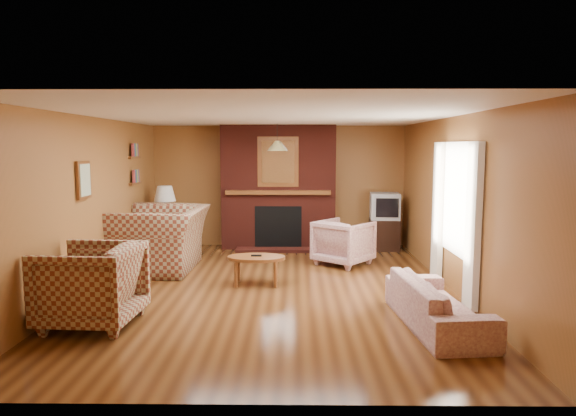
{
  "coord_description": "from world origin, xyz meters",
  "views": [
    {
      "loc": [
        0.31,
        -7.01,
        1.99
      ],
      "look_at": [
        0.22,
        0.6,
        1.07
      ],
      "focal_mm": 32.0,
      "sensor_mm": 36.0,
      "label": 1
    }
  ],
  "objects_px": {
    "table_lamp": "(165,202)",
    "tv_stand": "(384,234)",
    "floral_armchair": "(344,242)",
    "coffee_table": "(256,260)",
    "side_table": "(166,237)",
    "floral_sofa": "(437,303)",
    "crt_tv": "(385,206)",
    "plaid_loveseat": "(161,239)",
    "plaid_armchair": "(91,285)",
    "fireplace": "(278,188)"
  },
  "relations": [
    {
      "from": "floral_sofa",
      "to": "side_table",
      "type": "height_order",
      "value": "side_table"
    },
    {
      "from": "tv_stand",
      "to": "table_lamp",
      "type": "bearing_deg",
      "value": -172.81
    },
    {
      "from": "plaid_armchair",
      "to": "plaid_loveseat",
      "type": "bearing_deg",
      "value": -178.89
    },
    {
      "from": "plaid_loveseat",
      "to": "plaid_armchair",
      "type": "bearing_deg",
      "value": -0.77
    },
    {
      "from": "coffee_table",
      "to": "crt_tv",
      "type": "distance_m",
      "value": 3.47
    },
    {
      "from": "floral_armchair",
      "to": "crt_tv",
      "type": "bearing_deg",
      "value": -86.05
    },
    {
      "from": "plaid_armchair",
      "to": "floral_armchair",
      "type": "height_order",
      "value": "plaid_armchair"
    },
    {
      "from": "floral_sofa",
      "to": "table_lamp",
      "type": "bearing_deg",
      "value": 40.49
    },
    {
      "from": "tv_stand",
      "to": "crt_tv",
      "type": "xyz_separation_m",
      "value": [
        0.0,
        -0.01,
        0.55
      ]
    },
    {
      "from": "plaid_armchair",
      "to": "coffee_table",
      "type": "relative_size",
      "value": 1.21
    },
    {
      "from": "side_table",
      "to": "table_lamp",
      "type": "distance_m",
      "value": 0.67
    },
    {
      "from": "tv_stand",
      "to": "plaid_armchair",
      "type": "bearing_deg",
      "value": -130.64
    },
    {
      "from": "plaid_loveseat",
      "to": "table_lamp",
      "type": "xyz_separation_m",
      "value": [
        -0.25,
        1.31,
        0.46
      ]
    },
    {
      "from": "tv_stand",
      "to": "crt_tv",
      "type": "distance_m",
      "value": 0.55
    },
    {
      "from": "floral_armchair",
      "to": "coffee_table",
      "type": "distance_m",
      "value": 1.9
    },
    {
      "from": "table_lamp",
      "to": "crt_tv",
      "type": "height_order",
      "value": "table_lamp"
    },
    {
      "from": "side_table",
      "to": "tv_stand",
      "type": "bearing_deg",
      "value": 4.82
    },
    {
      "from": "coffee_table",
      "to": "tv_stand",
      "type": "xyz_separation_m",
      "value": [
        2.29,
        2.56,
        -0.06
      ]
    },
    {
      "from": "fireplace",
      "to": "side_table",
      "type": "distance_m",
      "value": 2.34
    },
    {
      "from": "tv_stand",
      "to": "side_table",
      "type": "bearing_deg",
      "value": -172.81
    },
    {
      "from": "plaid_armchair",
      "to": "floral_sofa",
      "type": "distance_m",
      "value": 3.86
    },
    {
      "from": "coffee_table",
      "to": "tv_stand",
      "type": "bearing_deg",
      "value": 48.28
    },
    {
      "from": "plaid_loveseat",
      "to": "floral_sofa",
      "type": "distance_m",
      "value": 4.57
    },
    {
      "from": "fireplace",
      "to": "floral_armchair",
      "type": "height_order",
      "value": "fireplace"
    },
    {
      "from": "fireplace",
      "to": "crt_tv",
      "type": "relative_size",
      "value": 4.11
    },
    {
      "from": "plaid_loveseat",
      "to": "floral_armchair",
      "type": "xyz_separation_m",
      "value": [
        3.0,
        0.4,
        -0.13
      ]
    },
    {
      "from": "plaid_loveseat",
      "to": "table_lamp",
      "type": "bearing_deg",
      "value": -167.8
    },
    {
      "from": "plaid_loveseat",
      "to": "crt_tv",
      "type": "xyz_separation_m",
      "value": [
        3.9,
        1.66,
        0.34
      ]
    },
    {
      "from": "plaid_armchair",
      "to": "floral_sofa",
      "type": "height_order",
      "value": "plaid_armchair"
    },
    {
      "from": "fireplace",
      "to": "coffee_table",
      "type": "distance_m",
      "value": 2.88
    },
    {
      "from": "floral_sofa",
      "to": "table_lamp",
      "type": "height_order",
      "value": "table_lamp"
    },
    {
      "from": "tv_stand",
      "to": "crt_tv",
      "type": "height_order",
      "value": "crt_tv"
    },
    {
      "from": "fireplace",
      "to": "table_lamp",
      "type": "xyz_separation_m",
      "value": [
        -2.1,
        -0.53,
        -0.22
      ]
    },
    {
      "from": "plaid_armchair",
      "to": "crt_tv",
      "type": "bearing_deg",
      "value": 140.25
    },
    {
      "from": "coffee_table",
      "to": "side_table",
      "type": "height_order",
      "value": "side_table"
    },
    {
      "from": "floral_armchair",
      "to": "tv_stand",
      "type": "bearing_deg",
      "value": -85.93
    },
    {
      "from": "floral_sofa",
      "to": "floral_armchair",
      "type": "xyz_separation_m",
      "value": [
        -0.75,
        3.01,
        0.12
      ]
    },
    {
      "from": "coffee_table",
      "to": "side_table",
      "type": "distance_m",
      "value": 2.89
    },
    {
      "from": "plaid_armchair",
      "to": "floral_armchair",
      "type": "relative_size",
      "value": 1.21
    },
    {
      "from": "plaid_loveseat",
      "to": "crt_tv",
      "type": "distance_m",
      "value": 4.25
    },
    {
      "from": "plaid_loveseat",
      "to": "floral_armchair",
      "type": "height_order",
      "value": "plaid_loveseat"
    },
    {
      "from": "floral_armchair",
      "to": "crt_tv",
      "type": "relative_size",
      "value": 1.43
    },
    {
      "from": "table_lamp",
      "to": "tv_stand",
      "type": "distance_m",
      "value": 4.22
    },
    {
      "from": "plaid_armchair",
      "to": "side_table",
      "type": "bearing_deg",
      "value": -174.53
    },
    {
      "from": "table_lamp",
      "to": "crt_tv",
      "type": "distance_m",
      "value": 4.17
    },
    {
      "from": "plaid_loveseat",
      "to": "coffee_table",
      "type": "bearing_deg",
      "value": 62.16
    },
    {
      "from": "fireplace",
      "to": "plaid_armchair",
      "type": "relative_size",
      "value": 2.38
    },
    {
      "from": "plaid_loveseat",
      "to": "floral_sofa",
      "type": "relative_size",
      "value": 0.87
    },
    {
      "from": "fireplace",
      "to": "table_lamp",
      "type": "bearing_deg",
      "value": -165.71
    },
    {
      "from": "plaid_armchair",
      "to": "floral_armchair",
      "type": "distance_m",
      "value": 4.33
    }
  ]
}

